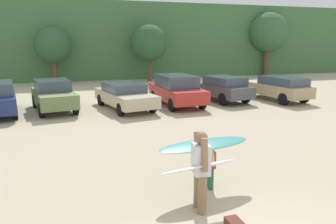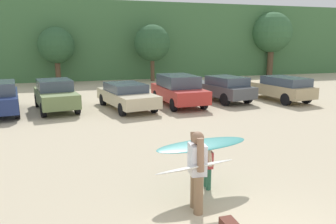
{
  "view_description": "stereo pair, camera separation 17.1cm",
  "coord_description": "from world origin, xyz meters",
  "px_view_note": "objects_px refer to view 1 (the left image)",
  "views": [
    {
      "loc": [
        -3.16,
        -4.14,
        3.49
      ],
      "look_at": [
        0.3,
        6.76,
        1.04
      ],
      "focal_mm": 35.46,
      "sensor_mm": 36.0,
      "label": 1
    },
    {
      "loc": [
        -3.0,
        -4.19,
        3.49
      ],
      "look_at": [
        0.3,
        6.76,
        1.04
      ],
      "focal_mm": 35.46,
      "sensor_mm": 36.0,
      "label": 2
    }
  ],
  "objects_px": {
    "parked_car_champagne": "(125,95)",
    "parked_car_red": "(177,90)",
    "parked_car_dark_gray": "(220,88)",
    "person_adult": "(201,167)",
    "surfboard_white": "(199,167)",
    "surfboard_teal": "(205,144)",
    "parked_car_olive_green": "(53,95)",
    "person_child": "(210,164)",
    "parked_car_tan": "(277,87)"
  },
  "relations": [
    {
      "from": "person_child",
      "to": "parked_car_tan",
      "type": "bearing_deg",
      "value": -125.48
    },
    {
      "from": "parked_car_olive_green",
      "to": "parked_car_red",
      "type": "bearing_deg",
      "value": -104.03
    },
    {
      "from": "parked_car_champagne",
      "to": "person_child",
      "type": "distance_m",
      "value": 10.2
    },
    {
      "from": "parked_car_red",
      "to": "parked_car_tan",
      "type": "xyz_separation_m",
      "value": [
        6.22,
        -0.41,
        -0.08
      ]
    },
    {
      "from": "parked_car_red",
      "to": "person_child",
      "type": "height_order",
      "value": "parked_car_red"
    },
    {
      "from": "person_adult",
      "to": "person_child",
      "type": "distance_m",
      "value": 1.19
    },
    {
      "from": "parked_car_tan",
      "to": "surfboard_teal",
      "type": "bearing_deg",
      "value": 129.07
    },
    {
      "from": "parked_car_tan",
      "to": "surfboard_white",
      "type": "xyz_separation_m",
      "value": [
        -9.66,
        -10.9,
        0.2
      ]
    },
    {
      "from": "parked_car_dark_gray",
      "to": "surfboard_teal",
      "type": "height_order",
      "value": "parked_car_dark_gray"
    },
    {
      "from": "parked_car_dark_gray",
      "to": "person_child",
      "type": "bearing_deg",
      "value": 141.82
    },
    {
      "from": "person_adult",
      "to": "person_child",
      "type": "bearing_deg",
      "value": -118.36
    },
    {
      "from": "parked_car_champagne",
      "to": "parked_car_red",
      "type": "xyz_separation_m",
      "value": [
        2.93,
        0.13,
        0.16
      ]
    },
    {
      "from": "parked_car_champagne",
      "to": "parked_car_red",
      "type": "bearing_deg",
      "value": -98.64
    },
    {
      "from": "parked_car_dark_gray",
      "to": "parked_car_tan",
      "type": "bearing_deg",
      "value": -117.15
    },
    {
      "from": "parked_car_red",
      "to": "person_adult",
      "type": "height_order",
      "value": "person_adult"
    },
    {
      "from": "parked_car_tan",
      "to": "surfboard_white",
      "type": "height_order",
      "value": "parked_car_tan"
    },
    {
      "from": "parked_car_olive_green",
      "to": "surfboard_teal",
      "type": "height_order",
      "value": "parked_car_olive_green"
    },
    {
      "from": "person_child",
      "to": "surfboard_white",
      "type": "relative_size",
      "value": 0.58
    },
    {
      "from": "parked_car_champagne",
      "to": "parked_car_tan",
      "type": "bearing_deg",
      "value": -102.97
    },
    {
      "from": "parked_car_dark_gray",
      "to": "surfboard_white",
      "type": "bearing_deg",
      "value": 141.08
    },
    {
      "from": "parked_car_red",
      "to": "parked_car_dark_gray",
      "type": "height_order",
      "value": "parked_car_red"
    },
    {
      "from": "parked_car_champagne",
      "to": "parked_car_tan",
      "type": "distance_m",
      "value": 9.15
    },
    {
      "from": "parked_car_tan",
      "to": "person_child",
      "type": "relative_size",
      "value": 4.26
    },
    {
      "from": "parked_car_dark_gray",
      "to": "surfboard_teal",
      "type": "bearing_deg",
      "value": 141.21
    },
    {
      "from": "parked_car_champagne",
      "to": "surfboard_teal",
      "type": "xyz_separation_m",
      "value": [
        0.07,
        -10.17,
        0.38
      ]
    },
    {
      "from": "parked_car_olive_green",
      "to": "surfboard_white",
      "type": "distance_m",
      "value": 12.2
    },
    {
      "from": "parked_car_dark_gray",
      "to": "parked_car_tan",
      "type": "xyz_separation_m",
      "value": [
        3.3,
        -0.97,
        0.0
      ]
    },
    {
      "from": "parked_car_champagne",
      "to": "parked_car_dark_gray",
      "type": "height_order",
      "value": "parked_car_dark_gray"
    },
    {
      "from": "person_child",
      "to": "parked_car_olive_green",
      "type": "bearing_deg",
      "value": -64.31
    },
    {
      "from": "parked_car_tan",
      "to": "person_adult",
      "type": "bearing_deg",
      "value": 130.12
    },
    {
      "from": "person_adult",
      "to": "surfboard_teal",
      "type": "height_order",
      "value": "person_adult"
    },
    {
      "from": "parked_car_red",
      "to": "parked_car_dark_gray",
      "type": "relative_size",
      "value": 0.94
    },
    {
      "from": "parked_car_dark_gray",
      "to": "person_adult",
      "type": "relative_size",
      "value": 2.79
    },
    {
      "from": "parked_car_tan",
      "to": "person_adult",
      "type": "distance_m",
      "value": 14.49
    },
    {
      "from": "parked_car_champagne",
      "to": "person_child",
      "type": "bearing_deg",
      "value": 169.9
    },
    {
      "from": "parked_car_olive_green",
      "to": "parked_car_champagne",
      "type": "distance_m",
      "value": 3.61
    },
    {
      "from": "parked_car_dark_gray",
      "to": "person_child",
      "type": "relative_size",
      "value": 4.36
    },
    {
      "from": "parked_car_red",
      "to": "person_child",
      "type": "bearing_deg",
      "value": 162.4
    },
    {
      "from": "parked_car_olive_green",
      "to": "parked_car_champagne",
      "type": "xyz_separation_m",
      "value": [
        3.55,
        -0.63,
        -0.1
      ]
    },
    {
      "from": "parked_car_olive_green",
      "to": "surfboard_white",
      "type": "height_order",
      "value": "parked_car_olive_green"
    },
    {
      "from": "parked_car_olive_green",
      "to": "person_child",
      "type": "distance_m",
      "value": 11.46
    },
    {
      "from": "parked_car_dark_gray",
      "to": "parked_car_olive_green",
      "type": "bearing_deg",
      "value": 79.6
    },
    {
      "from": "surfboard_white",
      "to": "surfboard_teal",
      "type": "height_order",
      "value": "surfboard_teal"
    },
    {
      "from": "parked_car_champagne",
      "to": "parked_car_dark_gray",
      "type": "bearing_deg",
      "value": -94.48
    },
    {
      "from": "person_child",
      "to": "surfboard_teal",
      "type": "relative_size",
      "value": 0.45
    },
    {
      "from": "parked_car_dark_gray",
      "to": "person_adult",
      "type": "bearing_deg",
      "value": 141.18
    },
    {
      "from": "parked_car_dark_gray",
      "to": "person_child",
      "type": "distance_m",
      "value": 12.27
    },
    {
      "from": "parked_car_olive_green",
      "to": "parked_car_red",
      "type": "relative_size",
      "value": 0.97
    },
    {
      "from": "parked_car_olive_green",
      "to": "person_adult",
      "type": "bearing_deg",
      "value": -174.85
    },
    {
      "from": "parked_car_red",
      "to": "person_child",
      "type": "relative_size",
      "value": 4.1
    }
  ]
}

